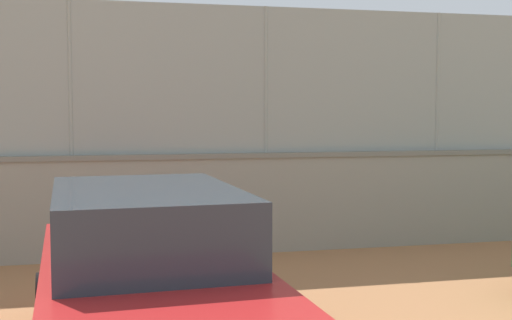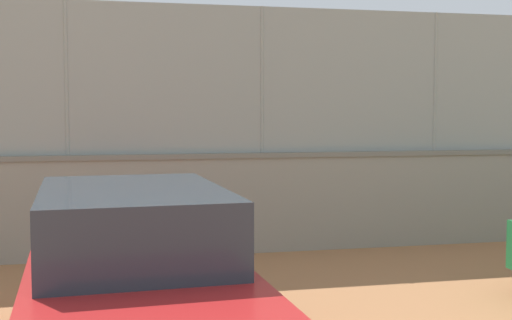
{
  "view_description": "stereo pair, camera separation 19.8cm",
  "coord_description": "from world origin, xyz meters",
  "px_view_note": "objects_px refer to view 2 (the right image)",
  "views": [
    {
      "loc": [
        5.34,
        22.02,
        2.3
      ],
      "look_at": [
        1.59,
        6.72,
        1.19
      ],
      "focal_mm": 46.59,
      "sensor_mm": 36.0,
      "label": 1
    },
    {
      "loc": [
        5.15,
        22.07,
        2.3
      ],
      "look_at": [
        1.59,
        6.72,
        1.19
      ],
      "focal_mm": 46.59,
      "sensor_mm": 36.0,
      "label": 2
    }
  ],
  "objects_px": {
    "player_crossing_court": "(222,156)",
    "parked_car_red": "(134,279)",
    "player_foreground_swinging": "(273,168)",
    "sports_ball": "(333,211)",
    "courtside_bench": "(313,207)"
  },
  "relations": [
    {
      "from": "courtside_bench",
      "to": "parked_car_red",
      "type": "distance_m",
      "value": 7.45
    },
    {
      "from": "sports_ball",
      "to": "parked_car_red",
      "type": "xyz_separation_m",
      "value": [
        4.75,
        8.12,
        0.74
      ]
    },
    {
      "from": "player_crossing_court",
      "to": "player_foreground_swinging",
      "type": "bearing_deg",
      "value": 97.63
    },
    {
      "from": "player_foreground_swinging",
      "to": "parked_car_red",
      "type": "height_order",
      "value": "parked_car_red"
    },
    {
      "from": "player_crossing_court",
      "to": "sports_ball",
      "type": "height_order",
      "value": "player_crossing_court"
    },
    {
      "from": "player_crossing_court",
      "to": "sports_ball",
      "type": "relative_size",
      "value": 7.45
    },
    {
      "from": "player_foreground_swinging",
      "to": "parked_car_red",
      "type": "xyz_separation_m",
      "value": [
        4.0,
        10.58,
        -0.04
      ]
    },
    {
      "from": "player_foreground_swinging",
      "to": "sports_ball",
      "type": "relative_size",
      "value": 7.08
    },
    {
      "from": "player_foreground_swinging",
      "to": "courtside_bench",
      "type": "distance_m",
      "value": 4.17
    },
    {
      "from": "player_crossing_court",
      "to": "parked_car_red",
      "type": "distance_m",
      "value": 15.2
    },
    {
      "from": "player_crossing_court",
      "to": "courtside_bench",
      "type": "xyz_separation_m",
      "value": [
        -0.3,
        8.37,
        -0.48
      ]
    },
    {
      "from": "player_crossing_court",
      "to": "courtside_bench",
      "type": "relative_size",
      "value": 0.99
    },
    {
      "from": "player_foreground_swinging",
      "to": "parked_car_red",
      "type": "bearing_deg",
      "value": 69.27
    },
    {
      "from": "player_foreground_swinging",
      "to": "sports_ball",
      "type": "xyz_separation_m",
      "value": [
        -0.74,
        2.46,
        -0.78
      ]
    },
    {
      "from": "player_foreground_swinging",
      "to": "player_crossing_court",
      "type": "xyz_separation_m",
      "value": [
        0.57,
        -4.23,
        0.05
      ]
    }
  ]
}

